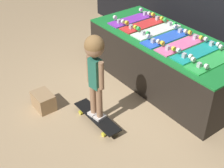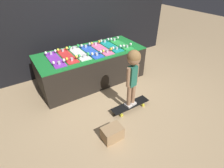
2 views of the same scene
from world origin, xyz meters
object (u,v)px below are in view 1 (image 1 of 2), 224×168
(skateboard_purple_on_rack, at_px, (132,19))
(skateboard_green_on_rack, at_px, (213,60))
(skateboard_blue_on_rack, at_px, (167,37))
(child, at_px, (95,63))
(skateboard_teal_on_rack, at_px, (198,51))
(storage_box, at_px, (44,101))
(skateboard_white_on_rack, at_px, (157,30))
(skateboard_on_floor, at_px, (97,117))
(skateboard_pink_on_rack, at_px, (182,44))
(skateboard_red_on_rack, at_px, (144,24))

(skateboard_purple_on_rack, relative_size, skateboard_green_on_rack, 1.00)
(skateboard_blue_on_rack, distance_m, child, 1.15)
(skateboard_teal_on_rack, height_order, child, child)
(skateboard_purple_on_rack, height_order, storage_box, skateboard_purple_on_rack)
(storage_box, bearing_deg, skateboard_purple_on_rack, 98.28)
(skateboard_white_on_rack, relative_size, skateboard_on_floor, 1.01)
(skateboard_teal_on_rack, height_order, skateboard_green_on_rack, same)
(child, height_order, storage_box, child)
(skateboard_white_on_rack, distance_m, child, 1.24)
(skateboard_pink_on_rack, distance_m, skateboard_on_floor, 1.30)
(skateboard_blue_on_rack, bearing_deg, skateboard_white_on_rack, 167.92)
(skateboard_blue_on_rack, distance_m, skateboard_teal_on_rack, 0.46)
(skateboard_blue_on_rack, xyz_separation_m, skateboard_green_on_rack, (0.69, 0.00, 0.00))
(skateboard_red_on_rack, relative_size, skateboard_white_on_rack, 1.00)
(skateboard_green_on_rack, bearing_deg, skateboard_blue_on_rack, -179.88)
(skateboard_purple_on_rack, relative_size, skateboard_blue_on_rack, 1.00)
(skateboard_red_on_rack, xyz_separation_m, skateboard_on_floor, (0.58, -1.19, -0.60))
(skateboard_blue_on_rack, relative_size, skateboard_green_on_rack, 1.00)
(skateboard_green_on_rack, relative_size, storage_box, 2.47)
(skateboard_white_on_rack, distance_m, skateboard_pink_on_rack, 0.46)
(skateboard_purple_on_rack, bearing_deg, skateboard_teal_on_rack, -0.19)
(skateboard_pink_on_rack, relative_size, skateboard_on_floor, 1.01)
(skateboard_white_on_rack, height_order, skateboard_blue_on_rack, same)
(skateboard_red_on_rack, distance_m, child, 1.33)
(storage_box, bearing_deg, skateboard_white_on_rack, 81.19)
(skateboard_purple_on_rack, bearing_deg, skateboard_green_on_rack, -1.29)
(skateboard_purple_on_rack, bearing_deg, skateboard_blue_on_rack, -2.69)
(skateboard_purple_on_rack, bearing_deg, skateboard_white_on_rack, 2.10)
(skateboard_blue_on_rack, height_order, skateboard_green_on_rack, same)
(skateboard_pink_on_rack, xyz_separation_m, child, (-0.11, -1.15, 0.10))
(skateboard_blue_on_rack, relative_size, child, 0.71)
(skateboard_teal_on_rack, distance_m, skateboard_on_floor, 1.36)
(skateboard_red_on_rack, bearing_deg, skateboard_white_on_rack, 0.09)
(skateboard_purple_on_rack, height_order, child, child)
(skateboard_red_on_rack, height_order, skateboard_white_on_rack, same)
(skateboard_red_on_rack, height_order, skateboard_green_on_rack, same)
(skateboard_white_on_rack, xyz_separation_m, skateboard_on_floor, (0.35, -1.19, -0.60))
(skateboard_red_on_rack, height_order, skateboard_blue_on_rack, same)
(skateboard_white_on_rack, relative_size, skateboard_green_on_rack, 1.00)
(skateboard_white_on_rack, distance_m, skateboard_green_on_rack, 0.93)
(skateboard_pink_on_rack, xyz_separation_m, storage_box, (-0.70, -1.51, -0.57))
(skateboard_blue_on_rack, height_order, skateboard_pink_on_rack, same)
(skateboard_teal_on_rack, distance_m, child, 1.22)
(skateboard_red_on_rack, bearing_deg, skateboard_pink_on_rack, -3.11)
(skateboard_white_on_rack, distance_m, skateboard_on_floor, 1.38)
(skateboard_blue_on_rack, xyz_separation_m, skateboard_on_floor, (0.12, -1.14, -0.60))
(skateboard_green_on_rack, distance_m, storage_box, 1.98)
(skateboard_red_on_rack, distance_m, skateboard_green_on_rack, 1.16)
(skateboard_pink_on_rack, relative_size, skateboard_teal_on_rack, 1.00)
(skateboard_pink_on_rack, relative_size, storage_box, 2.47)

